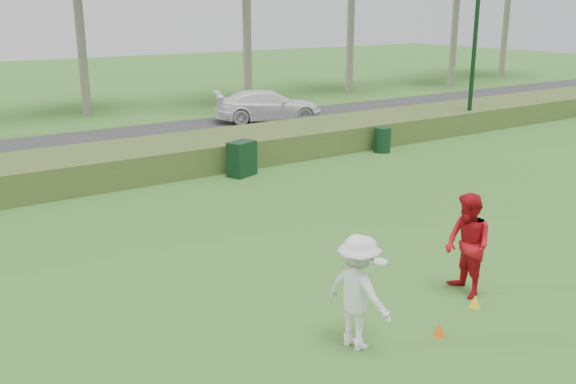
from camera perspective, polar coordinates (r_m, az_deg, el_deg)
ground at (r=11.39m, az=11.60°, el=-11.01°), size 120.00×120.00×0.00m
reed_strip at (r=20.87m, az=-12.45°, el=2.85°), size 80.00×3.00×0.90m
park_road at (r=25.57m, az=-16.64°, el=4.01°), size 80.00×6.00×0.06m
player_white at (r=10.01m, az=6.28°, el=-8.85°), size 0.98×1.29×1.84m
player_red at (r=12.13m, az=15.68°, el=-4.59°), size 0.94×1.09×1.92m
cone_orange at (r=10.89m, az=13.29°, el=-11.80°), size 0.20×0.20×0.22m
cone_yellow at (r=11.99m, az=16.29°, el=-9.29°), size 0.21×0.21×0.23m
utility_cabinet at (r=20.10m, az=-4.13°, el=2.97°), size 1.01×0.82×1.10m
trash_bin at (r=23.63m, az=8.40°, el=4.61°), size 0.66×0.66×0.91m
car_right at (r=29.47m, az=-1.78°, el=7.68°), size 5.23×3.63×1.40m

